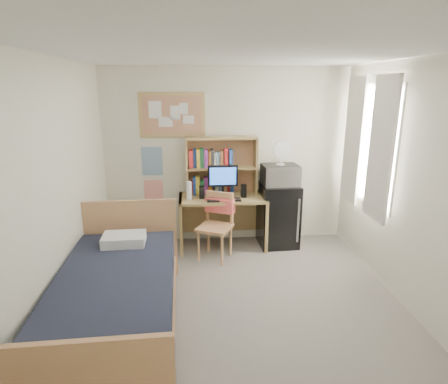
{
  "coord_description": "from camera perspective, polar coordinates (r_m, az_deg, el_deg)",
  "views": [
    {
      "loc": [
        -0.41,
        -3.41,
        2.31
      ],
      "look_at": [
        -0.09,
        1.2,
        1.01
      ],
      "focal_mm": 30.0,
      "sensor_mm": 36.0,
      "label": 1
    }
  ],
  "objects": [
    {
      "name": "mini_fridge",
      "position": [
        5.65,
        8.23,
        -3.45
      ],
      "size": [
        0.58,
        0.58,
        0.94
      ],
      "primitive_type": "cube",
      "rotation": [
        0.0,
        0.0,
        0.05
      ],
      "color": "black",
      "rests_on": "floor"
    },
    {
      "name": "desk",
      "position": [
        5.53,
        -0.24,
        -4.57
      ],
      "size": [
        1.27,
        0.66,
        0.78
      ],
      "primitive_type": "cube",
      "rotation": [
        0.0,
        0.0,
        0.03
      ],
      "color": "tan",
      "rests_on": "floor"
    },
    {
      "name": "hoodie",
      "position": [
        5.22,
        -0.62,
        -2.03
      ],
      "size": [
        0.43,
        0.29,
        0.2
      ],
      "primitive_type": "cube",
      "rotation": [
        0.0,
        0.0,
        -0.43
      ],
      "color": "#FC675F",
      "rests_on": "desk_chair"
    },
    {
      "name": "microwave",
      "position": [
        5.46,
        8.54,
        2.59
      ],
      "size": [
        0.53,
        0.41,
        0.29
      ],
      "primitive_type": "cube",
      "rotation": [
        0.0,
        0.0,
        0.05
      ],
      "color": "#B9B9BE",
      "rests_on": "mini_fridge"
    },
    {
      "name": "pillow",
      "position": [
        4.35,
        -14.98,
        -6.98
      ],
      "size": [
        0.48,
        0.35,
        0.11
      ],
      "primitive_type": "cube",
      "rotation": [
        0.0,
        0.0,
        0.05
      ],
      "color": "white",
      "rests_on": "bed"
    },
    {
      "name": "poster_wave",
      "position": [
        5.64,
        -10.92,
        4.63
      ],
      "size": [
        0.3,
        0.01,
        0.42
      ],
      "primitive_type": "cube",
      "color": "#27649C",
      "rests_on": "wall_back"
    },
    {
      "name": "wall_front",
      "position": [
        1.7,
        11.58,
        -21.01
      ],
      "size": [
        3.6,
        0.04,
        2.6
      ],
      "primitive_type": "cube",
      "color": "white",
      "rests_on": "floor"
    },
    {
      "name": "curtain_right",
      "position": [
        5.49,
        19.12,
        7.45
      ],
      "size": [
        0.04,
        0.55,
        1.7
      ],
      "primitive_type": "cube",
      "color": "silver",
      "rests_on": "wall_right"
    },
    {
      "name": "wall_back",
      "position": [
        5.61,
        0.33,
        5.38
      ],
      "size": [
        3.6,
        0.04,
        2.6
      ],
      "primitive_type": "cube",
      "color": "white",
      "rests_on": "floor"
    },
    {
      "name": "water_bottle",
      "position": [
        5.25,
        -5.36,
        0.22
      ],
      "size": [
        0.08,
        0.08,
        0.26
      ],
      "primitive_type": "cylinder",
      "rotation": [
        0.0,
        0.0,
        0.03
      ],
      "color": "white",
      "rests_on": "desk"
    },
    {
      "name": "curtain_left",
      "position": [
        4.77,
        22.78,
        5.96
      ],
      "size": [
        0.04,
        0.55,
        1.7
      ],
      "primitive_type": "cube",
      "color": "silver",
      "rests_on": "wall_right"
    },
    {
      "name": "wall_left",
      "position": [
        3.82,
        -25.13,
        -1.13
      ],
      "size": [
        0.04,
        4.2,
        2.6
      ],
      "primitive_type": "cube",
      "color": "white",
      "rests_on": "floor"
    },
    {
      "name": "bulletin_board",
      "position": [
        5.52,
        -7.92,
        11.55
      ],
      "size": [
        0.94,
        0.03,
        0.64
      ],
      "primitive_type": "cube",
      "color": "tan",
      "rests_on": "wall_back"
    },
    {
      "name": "window_unit",
      "position": [
        5.14,
        21.13,
        6.75
      ],
      "size": [
        0.1,
        1.4,
        1.7
      ],
      "primitive_type": "cube",
      "color": "white",
      "rests_on": "wall_right"
    },
    {
      "name": "wall_right",
      "position": [
        4.18,
        28.1,
        -0.12
      ],
      "size": [
        0.04,
        4.2,
        2.6
      ],
      "primitive_type": "cube",
      "color": "white",
      "rests_on": "floor"
    },
    {
      "name": "desk_fan",
      "position": [
        5.4,
        8.67,
        5.78
      ],
      "size": [
        0.27,
        0.27,
        0.32
      ],
      "primitive_type": "cylinder",
      "rotation": [
        0.0,
        0.0,
        0.05
      ],
      "color": "white",
      "rests_on": "microwave"
    },
    {
      "name": "hutch",
      "position": [
        5.45,
        -0.4,
        4.01
      ],
      "size": [
        1.04,
        0.29,
        0.84
      ],
      "primitive_type": "cube",
      "rotation": [
        0.0,
        0.0,
        0.03
      ],
      "color": "tan",
      "rests_on": "desk"
    },
    {
      "name": "desk_chair",
      "position": [
        5.13,
        -1.42,
        -5.37
      ],
      "size": [
        0.61,
        0.61,
        0.92
      ],
      "primitive_type": "cube",
      "rotation": [
        0.0,
        0.0,
        -0.43
      ],
      "color": "tan",
      "rests_on": "floor"
    },
    {
      "name": "keyboard",
      "position": [
        5.21,
        -0.03,
        -1.19
      ],
      "size": [
        0.48,
        0.17,
        0.02
      ],
      "primitive_type": "cube",
      "rotation": [
        0.0,
        0.0,
        0.03
      ],
      "color": "black",
      "rests_on": "desk"
    },
    {
      "name": "ceiling",
      "position": [
        3.44,
        3.12,
        20.56
      ],
      "size": [
        3.6,
        4.2,
        0.02
      ],
      "primitive_type": "cube",
      "color": "white",
      "rests_on": "wall_back"
    },
    {
      "name": "poster_japan",
      "position": [
        5.75,
        -10.68,
        0.03
      ],
      "size": [
        0.28,
        0.01,
        0.36
      ],
      "primitive_type": "cube",
      "color": "red",
      "rests_on": "wall_back"
    },
    {
      "name": "bed",
      "position": [
        3.85,
        -16.16,
        -16.28
      ],
      "size": [
        1.22,
        2.28,
        0.61
      ],
      "primitive_type": "cube",
      "rotation": [
        0.0,
        0.0,
        0.05
      ],
      "color": "black",
      "rests_on": "floor"
    },
    {
      "name": "floor",
      "position": [
        4.14,
        2.56,
        -18.33
      ],
      "size": [
        3.6,
        4.2,
        0.02
      ],
      "primitive_type": "cube",
      "color": "gray",
      "rests_on": "ground"
    },
    {
      "name": "speaker_left",
      "position": [
        5.31,
        -3.41,
        -0.05
      ],
      "size": [
        0.08,
        0.08,
        0.18
      ],
      "primitive_type": "cube",
      "rotation": [
        0.0,
        0.0,
        0.03
      ],
      "color": "black",
      "rests_on": "desk"
    },
    {
      "name": "monitor",
      "position": [
        5.29,
        -0.18,
        1.47
      ],
      "size": [
        0.42,
        0.05,
        0.45
      ],
      "primitive_type": "cube",
      "rotation": [
        0.0,
        0.0,
        0.03
      ],
      "color": "black",
      "rests_on": "desk"
    },
    {
      "name": "speaker_right",
      "position": [
        5.36,
        3.01,
        0.16
      ],
      "size": [
        0.08,
        0.08,
        0.19
      ],
      "primitive_type": "cube",
      "rotation": [
        0.0,
        0.0,
        0.03
      ],
      "color": "black",
      "rests_on": "desk"
    }
  ]
}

